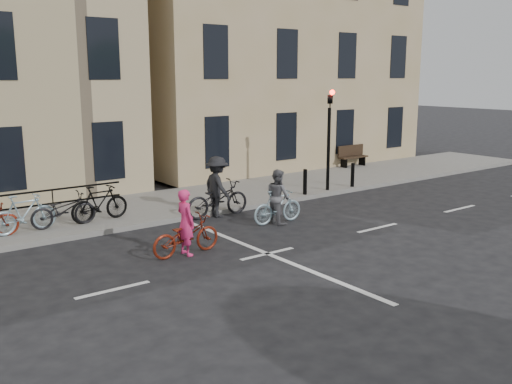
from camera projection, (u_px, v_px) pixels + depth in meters
ground at (267, 254)px, 13.98m from camera, size 120.00×120.00×0.00m
sidewalk at (29, 226)px, 16.32m from camera, size 46.00×4.00×0.15m
building_east at (250, 37)px, 28.21m from camera, size 14.00×10.00×12.00m
traffic_light at (329, 127)px, 20.52m from camera, size 0.18×0.30×3.90m
bollard_east at (305, 182)px, 20.12m from camera, size 0.14×0.14×0.90m
bollard_west at (353, 175)px, 21.53m from camera, size 0.14×0.14×0.90m
bench at (352, 155)px, 26.36m from camera, size 1.60×0.41×0.97m
parked_bikes at (1, 218)px, 14.91m from camera, size 7.25×1.23×1.05m
cyclist_pink at (186, 232)px, 13.81m from camera, size 1.85×0.70×1.63m
cyclist_grey at (278, 202)px, 16.74m from camera, size 1.70×0.82×1.62m
cyclist_dark at (217, 193)px, 17.52m from camera, size 2.13×1.24×1.88m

